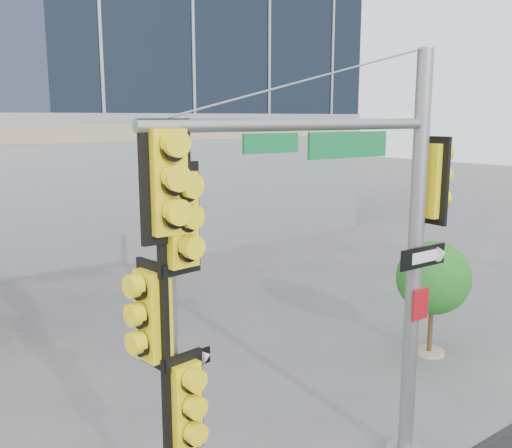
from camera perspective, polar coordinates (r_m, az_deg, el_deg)
ground at (r=11.36m, az=5.60°, el=-20.38°), size 120.00×120.00×0.00m
main_signal_pole at (r=8.67m, az=10.65°, el=0.01°), size 5.35×0.65×6.90m
secondary_signal_pole at (r=7.29m, az=-8.43°, el=-10.95°), size 0.97×0.71×5.41m
street_tree at (r=14.74m, az=17.32°, el=-5.42°), size 1.84×1.80×2.87m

